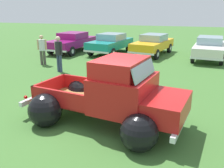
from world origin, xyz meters
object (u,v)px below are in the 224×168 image
(show_car_2, at_px, (153,44))
(spectator_1, at_px, (42,48))
(vintage_pickup_truck, at_px, (115,99))
(lane_cone_1, at_px, (42,88))
(show_car_1, at_px, (111,43))
(spectator_0, at_px, (59,52))
(lane_cone_0, at_px, (92,86))
(show_car_0, at_px, (72,41))
(show_car_3, at_px, (209,47))

(show_car_2, distance_m, spectator_1, 7.60)
(vintage_pickup_truck, distance_m, lane_cone_1, 3.57)
(show_car_1, xyz_separation_m, spectator_0, (-0.95, -5.79, 0.28))
(spectator_0, bearing_deg, show_car_2, -12.05)
(spectator_1, relative_size, lane_cone_0, 2.72)
(lane_cone_0, bearing_deg, spectator_1, 140.50)
(show_car_2, xyz_separation_m, lane_cone_0, (-1.06, -8.87, -0.47))
(spectator_1, bearing_deg, show_car_0, -23.89)
(show_car_0, distance_m, show_car_2, 6.00)
(show_car_0, xyz_separation_m, lane_cone_0, (4.91, -8.27, -0.48))
(show_car_2, height_order, lane_cone_0, show_car_2)
(show_car_3, bearing_deg, spectator_1, -57.31)
(show_car_3, distance_m, lane_cone_0, 9.60)
(show_car_1, bearing_deg, lane_cone_1, 11.57)
(show_car_0, relative_size, show_car_3, 1.02)
(show_car_1, relative_size, show_car_3, 0.94)
(show_car_0, distance_m, lane_cone_0, 9.63)
(show_car_0, distance_m, show_car_1, 3.00)
(vintage_pickup_truck, distance_m, show_car_1, 11.17)
(show_car_2, distance_m, lane_cone_1, 10.09)
(show_car_0, xyz_separation_m, show_car_3, (9.64, 0.07, -0.00))
(spectator_1, xyz_separation_m, lane_cone_1, (2.89, -4.61, -0.67))
(show_car_3, relative_size, lane_cone_0, 7.57)
(show_car_0, distance_m, spectator_0, 6.02)
(spectator_1, height_order, lane_cone_0, spectator_1)
(spectator_0, distance_m, spectator_1, 2.09)
(show_car_2, distance_m, lane_cone_0, 8.94)
(vintage_pickup_truck, height_order, show_car_0, vintage_pickup_truck)
(lane_cone_0, xyz_separation_m, lane_cone_1, (-1.70, -0.82, 0.00))
(spectator_1, bearing_deg, vintage_pickup_truck, -162.20)
(spectator_1, bearing_deg, spectator_0, -152.15)
(show_car_2, xyz_separation_m, spectator_1, (-5.65, -5.08, 0.20))
(lane_cone_1, bearing_deg, spectator_1, 122.12)
(show_car_3, bearing_deg, vintage_pickup_truck, -10.07)
(vintage_pickup_truck, distance_m, lane_cone_0, 2.75)
(show_car_1, relative_size, spectator_1, 2.61)
(vintage_pickup_truck, xyz_separation_m, spectator_1, (-6.15, 6.00, 0.22))
(spectator_0, xyz_separation_m, spectator_1, (-1.73, 1.17, -0.08))
(show_car_1, bearing_deg, show_car_0, -77.23)
(show_car_1, relative_size, spectator_0, 2.44)
(show_car_3, distance_m, lane_cone_1, 11.20)
(show_car_0, bearing_deg, lane_cone_0, 35.93)
(vintage_pickup_truck, xyz_separation_m, show_car_0, (-6.47, 10.48, 0.03))
(spectator_0, height_order, spectator_1, spectator_0)
(lane_cone_1, bearing_deg, spectator_0, 108.73)
(show_car_1, bearing_deg, spectator_0, 0.92)
(show_car_1, relative_size, lane_cone_0, 7.09)
(show_car_0, xyz_separation_m, spectator_1, (0.32, -4.48, 0.19))
(show_car_3, height_order, lane_cone_0, show_car_3)
(vintage_pickup_truck, xyz_separation_m, show_car_1, (-3.48, 10.61, 0.02))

